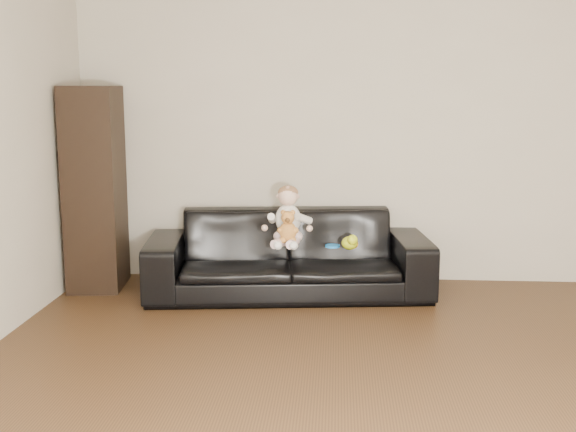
# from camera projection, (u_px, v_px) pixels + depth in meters

# --- Properties ---
(floor) EXTENTS (5.50, 5.50, 0.00)m
(floor) POSITION_uv_depth(u_px,v_px,m) (404.00, 427.00, 3.47)
(floor) COLOR #412A17
(floor) RESTS_ON ground
(wall_back) EXTENTS (5.00, 0.00, 5.00)m
(wall_back) POSITION_uv_depth(u_px,v_px,m) (379.00, 126.00, 5.94)
(wall_back) COLOR #B7AD99
(wall_back) RESTS_ON ground
(sofa) EXTENTS (2.28, 1.10, 0.64)m
(sofa) POSITION_uv_depth(u_px,v_px,m) (288.00, 254.00, 5.67)
(sofa) COLOR black
(sofa) RESTS_ON floor
(cabinet) EXTENTS (0.46, 0.60, 1.62)m
(cabinet) POSITION_uv_depth(u_px,v_px,m) (95.00, 188.00, 5.79)
(cabinet) COLOR black
(cabinet) RESTS_ON floor
(shelf_item) EXTENTS (0.21, 0.27, 0.28)m
(shelf_item) POSITION_uv_depth(u_px,v_px,m) (95.00, 143.00, 5.73)
(shelf_item) COLOR silver
(shelf_item) RESTS_ON cabinet
(baby) EXTENTS (0.35, 0.41, 0.45)m
(baby) POSITION_uv_depth(u_px,v_px,m) (288.00, 219.00, 5.50)
(baby) COLOR #F9D3D6
(baby) RESTS_ON sofa
(teddy_bear) EXTENTS (0.17, 0.17, 0.24)m
(teddy_bear) POSITION_uv_depth(u_px,v_px,m) (288.00, 227.00, 5.37)
(teddy_bear) COLOR #C27E37
(teddy_bear) RESTS_ON sofa
(toy_green) EXTENTS (0.14, 0.16, 0.10)m
(toy_green) POSITION_uv_depth(u_px,v_px,m) (350.00, 243.00, 5.36)
(toy_green) COLOR #B2C517
(toy_green) RESTS_ON sofa
(toy_rattle) EXTENTS (0.08, 0.08, 0.07)m
(toy_rattle) POSITION_uv_depth(u_px,v_px,m) (353.00, 244.00, 5.39)
(toy_rattle) COLOR orange
(toy_rattle) RESTS_ON sofa
(toy_blue_disc) EXTENTS (0.15, 0.15, 0.02)m
(toy_blue_disc) POSITION_uv_depth(u_px,v_px,m) (332.00, 246.00, 5.45)
(toy_blue_disc) COLOR blue
(toy_blue_disc) RESTS_ON sofa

